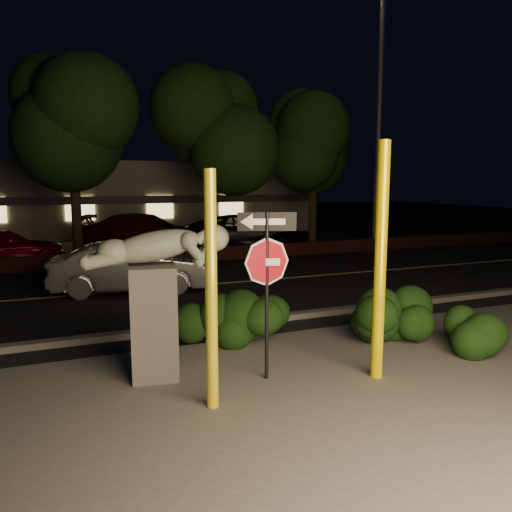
{
  "coord_description": "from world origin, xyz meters",
  "views": [
    {
      "loc": [
        -3.42,
        -6.42,
        2.91
      ],
      "look_at": [
        -0.04,
        1.74,
        1.6
      ],
      "focal_mm": 35.0,
      "sensor_mm": 36.0,
      "label": 1
    }
  ],
  "objects_px": {
    "yellow_pole_left": "(211,292)",
    "yellow_pole_right": "(380,263)",
    "parked_car_red": "(4,247)",
    "parked_car_dark": "(245,231)",
    "silver_sedan": "(131,267)",
    "signpost": "(267,262)",
    "sculpture": "(155,286)",
    "streetlight": "(375,89)",
    "parked_car_darkred": "(147,232)"
  },
  "relations": [
    {
      "from": "yellow_pole_left",
      "to": "yellow_pole_right",
      "type": "xyz_separation_m",
      "value": [
        2.57,
        0.03,
        0.21
      ]
    },
    {
      "from": "parked_car_red",
      "to": "parked_car_dark",
      "type": "relative_size",
      "value": 0.73
    },
    {
      "from": "yellow_pole_right",
      "to": "parked_car_red",
      "type": "bearing_deg",
      "value": 113.88
    },
    {
      "from": "silver_sedan",
      "to": "parked_car_dark",
      "type": "bearing_deg",
      "value": -30.39
    },
    {
      "from": "yellow_pole_left",
      "to": "parked_car_red",
      "type": "distance_m",
      "value": 13.89
    },
    {
      "from": "signpost",
      "to": "silver_sedan",
      "type": "xyz_separation_m",
      "value": [
        -0.94,
        6.83,
        -1.1
      ]
    },
    {
      "from": "sculpture",
      "to": "streetlight",
      "type": "bearing_deg",
      "value": 52.23
    },
    {
      "from": "streetlight",
      "to": "parked_car_darkred",
      "type": "xyz_separation_m",
      "value": [
        -8.82,
        3.72,
        -5.92
      ]
    },
    {
      "from": "signpost",
      "to": "streetlight",
      "type": "height_order",
      "value": "streetlight"
    },
    {
      "from": "sculpture",
      "to": "streetlight",
      "type": "distance_m",
      "value": 16.36
    },
    {
      "from": "yellow_pole_left",
      "to": "silver_sedan",
      "type": "xyz_separation_m",
      "value": [
        0.08,
        7.42,
        -0.87
      ]
    },
    {
      "from": "silver_sedan",
      "to": "parked_car_red",
      "type": "distance_m",
      "value": 6.95
    },
    {
      "from": "yellow_pole_right",
      "to": "parked_car_dark",
      "type": "bearing_deg",
      "value": 76.26
    },
    {
      "from": "yellow_pole_left",
      "to": "parked_car_red",
      "type": "bearing_deg",
      "value": 104.06
    },
    {
      "from": "yellow_pole_left",
      "to": "parked_car_darkred",
      "type": "bearing_deg",
      "value": 82.71
    },
    {
      "from": "streetlight",
      "to": "sculpture",
      "type": "bearing_deg",
      "value": -128.81
    },
    {
      "from": "parked_car_dark",
      "to": "silver_sedan",
      "type": "bearing_deg",
      "value": 160.36
    },
    {
      "from": "sculpture",
      "to": "parked_car_darkred",
      "type": "height_order",
      "value": "sculpture"
    },
    {
      "from": "silver_sedan",
      "to": "parked_car_dark",
      "type": "relative_size",
      "value": 0.76
    },
    {
      "from": "parked_car_red",
      "to": "parked_car_darkred",
      "type": "bearing_deg",
      "value": -82.02
    },
    {
      "from": "parked_car_red",
      "to": "parked_car_darkred",
      "type": "relative_size",
      "value": 0.73
    },
    {
      "from": "parked_car_red",
      "to": "parked_car_dark",
      "type": "xyz_separation_m",
      "value": [
        9.52,
        1.19,
        0.07
      ]
    },
    {
      "from": "yellow_pole_right",
      "to": "signpost",
      "type": "relative_size",
      "value": 1.41
    },
    {
      "from": "sculpture",
      "to": "silver_sedan",
      "type": "distance_m",
      "value": 6.2
    },
    {
      "from": "parked_car_darkred",
      "to": "parked_car_red",
      "type": "bearing_deg",
      "value": 132.03
    },
    {
      "from": "signpost",
      "to": "silver_sedan",
      "type": "height_order",
      "value": "signpost"
    },
    {
      "from": "streetlight",
      "to": "parked_car_darkred",
      "type": "bearing_deg",
      "value": 165.03
    },
    {
      "from": "signpost",
      "to": "silver_sedan",
      "type": "bearing_deg",
      "value": 116.04
    },
    {
      "from": "yellow_pole_left",
      "to": "yellow_pole_right",
      "type": "bearing_deg",
      "value": 0.56
    },
    {
      "from": "yellow_pole_left",
      "to": "sculpture",
      "type": "relative_size",
      "value": 1.34
    },
    {
      "from": "streetlight",
      "to": "parked_car_dark",
      "type": "relative_size",
      "value": 2.11
    },
    {
      "from": "sculpture",
      "to": "streetlight",
      "type": "relative_size",
      "value": 0.2
    },
    {
      "from": "yellow_pole_right",
      "to": "streetlight",
      "type": "bearing_deg",
      "value": 55.22
    },
    {
      "from": "streetlight",
      "to": "parked_car_darkred",
      "type": "relative_size",
      "value": 2.08
    },
    {
      "from": "yellow_pole_right",
      "to": "streetlight",
      "type": "height_order",
      "value": "streetlight"
    },
    {
      "from": "parked_car_darkred",
      "to": "yellow_pole_right",
      "type": "bearing_deg",
      "value": -157.9
    },
    {
      "from": "signpost",
      "to": "streetlight",
      "type": "xyz_separation_m",
      "value": [
        9.8,
        11.31,
        4.93
      ]
    },
    {
      "from": "streetlight",
      "to": "parked_car_dark",
      "type": "height_order",
      "value": "streetlight"
    },
    {
      "from": "yellow_pole_right",
      "to": "streetlight",
      "type": "distance_m",
      "value": 15.28
    },
    {
      "from": "signpost",
      "to": "streetlight",
      "type": "bearing_deg",
      "value": 67.32
    },
    {
      "from": "signpost",
      "to": "parked_car_red",
      "type": "height_order",
      "value": "signpost"
    },
    {
      "from": "silver_sedan",
      "to": "parked_car_darkred",
      "type": "distance_m",
      "value": 8.42
    },
    {
      "from": "signpost",
      "to": "parked_car_darkred",
      "type": "bearing_deg",
      "value": 104.5
    },
    {
      "from": "sculpture",
      "to": "silver_sedan",
      "type": "bearing_deg",
      "value": 93.97
    },
    {
      "from": "sculpture",
      "to": "silver_sedan",
      "type": "relative_size",
      "value": 0.56
    },
    {
      "from": "silver_sedan",
      "to": "parked_car_dark",
      "type": "xyz_separation_m",
      "value": [
        6.07,
        7.22,
        0.07
      ]
    },
    {
      "from": "yellow_pole_right",
      "to": "sculpture",
      "type": "relative_size",
      "value": 1.53
    },
    {
      "from": "sculpture",
      "to": "streetlight",
      "type": "xyz_separation_m",
      "value": [
        11.27,
        10.61,
        5.29
      ]
    },
    {
      "from": "yellow_pole_right",
      "to": "silver_sedan",
      "type": "relative_size",
      "value": 0.86
    },
    {
      "from": "yellow_pole_right",
      "to": "parked_car_red",
      "type": "distance_m",
      "value": 14.72
    }
  ]
}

